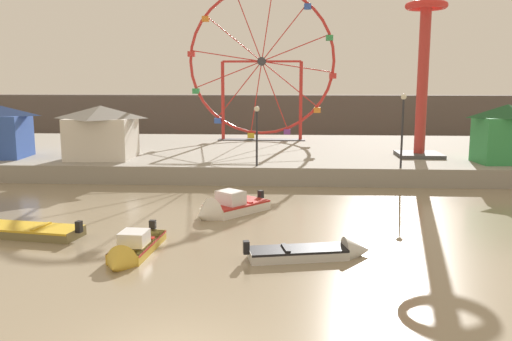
{
  "coord_description": "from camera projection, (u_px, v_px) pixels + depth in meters",
  "views": [
    {
      "loc": [
        2.52,
        -10.66,
        5.96
      ],
      "look_at": [
        1.08,
        12.62,
        2.07
      ],
      "focal_mm": 37.63,
      "sensor_mm": 36.0,
      "label": 1
    }
  ],
  "objects": [
    {
      "name": "carnival_booth_white_ticket",
      "position": [
        101.0,
        131.0,
        34.22
      ],
      "size": [
        4.43,
        3.95,
        3.37
      ],
      "rotation": [
        0.0,
        0.0,
        0.02
      ],
      "color": "silver",
      "rests_on": "quay_promenade"
    },
    {
      "name": "drop_tower_red_tower",
      "position": [
        424.0,
        49.0,
        34.14
      ],
      "size": [
        2.8,
        2.8,
        14.46
      ],
      "color": "#BC332D",
      "rests_on": "quay_promenade"
    },
    {
      "name": "distant_town_skyline",
      "position": [
        267.0,
        114.0,
        62.13
      ],
      "size": [
        140.0,
        3.0,
        4.4
      ],
      "primitive_type": "cube",
      "color": "#564C47",
      "rests_on": "ground_plane"
    },
    {
      "name": "motorboat_white_red_stripe",
      "position": [
        226.0,
        208.0,
        24.14
      ],
      "size": [
        3.56,
        3.85,
        1.52
      ],
      "rotation": [
        0.0,
        0.0,
        4.01
      ],
      "color": "silver",
      "rests_on": "ground_plane"
    },
    {
      "name": "quay_promenade",
      "position": [
        255.0,
        154.0,
        40.28
      ],
      "size": [
        110.0,
        19.27,
        1.07
      ],
      "primitive_type": "cube",
      "color": "gray",
      "rests_on": "ground_plane"
    },
    {
      "name": "motorboat_mustard_yellow",
      "position": [
        131.0,
        250.0,
        18.32
      ],
      "size": [
        1.34,
        4.25,
        1.19
      ],
      "rotation": [
        0.0,
        0.0,
        4.65
      ],
      "color": "gold",
      "rests_on": "ground_plane"
    },
    {
      "name": "carnival_booth_green_kiosk",
      "position": [
        506.0,
        133.0,
        32.16
      ],
      "size": [
        3.88,
        3.01,
        3.54
      ],
      "rotation": [
        0.0,
        0.0,
        0.1
      ],
      "color": "#33934C",
      "rests_on": "quay_promenade"
    },
    {
      "name": "ferris_wheel_red_frame",
      "position": [
        262.0,
        64.0,
        44.11
      ],
      "size": [
        12.24,
        1.2,
        12.53
      ],
      "color": "red",
      "rests_on": "quay_promenade"
    },
    {
      "name": "promenade_lamp_far",
      "position": [
        403.0,
        120.0,
        30.21
      ],
      "size": [
        0.32,
        0.32,
        4.19
      ],
      "color": "#2D2D33",
      "rests_on": "quay_promenade"
    },
    {
      "name": "motorboat_pale_grey",
      "position": [
        319.0,
        252.0,
        18.31
      ],
      "size": [
        4.46,
        1.9,
        1.01
      ],
      "rotation": [
        0.0,
        0.0,
        0.21
      ],
      "color": "silver",
      "rests_on": "ground_plane"
    },
    {
      "name": "motorboat_olive_wood",
      "position": [
        6.0,
        229.0,
        21.09
      ],
      "size": [
        5.42,
        2.14,
        1.3
      ],
      "rotation": [
        0.0,
        0.0,
        2.98
      ],
      "color": "olive",
      "rests_on": "ground_plane"
    },
    {
      "name": "promenade_lamp_near",
      "position": [
        257.0,
        126.0,
        30.95
      ],
      "size": [
        0.32,
        0.32,
        3.49
      ],
      "color": "#2D2D33",
      "rests_on": "quay_promenade"
    }
  ]
}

